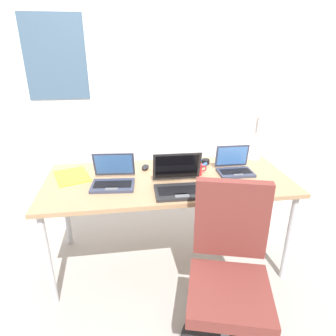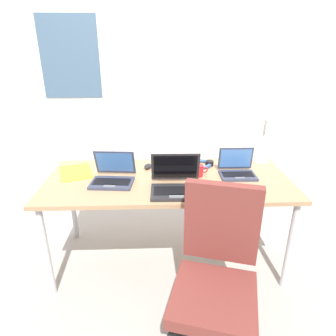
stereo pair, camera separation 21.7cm
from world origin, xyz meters
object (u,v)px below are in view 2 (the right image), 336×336
(laptop_far_corner, at_px, (237,170))
(paper_folder_back_left, at_px, (76,172))
(desk_lamp, at_px, (265,140))
(laptop_front_right, at_px, (176,184))
(laptop_by_keyboard, at_px, (113,176))
(headphones, at_px, (201,164))
(coffee_mug, at_px, (198,170))
(computer_mouse, at_px, (148,166))
(book_stack, at_px, (169,168))
(office_chair, at_px, (215,290))
(cell_phone, at_px, (107,164))

(laptop_far_corner, bearing_deg, paper_folder_back_left, 175.67)
(desk_lamp, height_order, laptop_front_right, desk_lamp)
(laptop_by_keyboard, bearing_deg, headphones, 23.31)
(paper_folder_back_left, xyz_separation_m, coffee_mug, (0.94, -0.10, 0.04))
(laptop_far_corner, relative_size, computer_mouse, 2.76)
(paper_folder_back_left, bearing_deg, laptop_front_right, -23.91)
(book_stack, height_order, paper_folder_back_left, book_stack)
(desk_lamp, bearing_deg, coffee_mug, -156.62)
(headphones, height_order, office_chair, office_chair)
(laptop_front_right, distance_m, computer_mouse, 0.45)
(paper_folder_back_left, bearing_deg, laptop_far_corner, -4.33)
(laptop_front_right, distance_m, book_stack, 0.30)
(laptop_far_corner, distance_m, cell_phone, 1.05)
(laptop_by_keyboard, distance_m, book_stack, 0.44)
(computer_mouse, bearing_deg, coffee_mug, -8.38)
(laptop_front_right, relative_size, laptop_far_corner, 1.30)
(desk_lamp, distance_m, laptop_by_keyboard, 1.25)
(computer_mouse, xyz_separation_m, paper_folder_back_left, (-0.56, -0.07, -0.01))
(desk_lamp, relative_size, laptop_far_corner, 1.51)
(headphones, bearing_deg, office_chair, -92.44)
(coffee_mug, bearing_deg, cell_phone, 161.00)
(desk_lamp, distance_m, coffee_mug, 0.64)
(coffee_mug, relative_size, office_chair, 0.12)
(laptop_far_corner, distance_m, computer_mouse, 0.70)
(desk_lamp, bearing_deg, office_chair, -118.69)
(laptop_far_corner, relative_size, cell_phone, 1.95)
(desk_lamp, xyz_separation_m, office_chair, (-0.57, -1.03, -0.54))
(desk_lamp, xyz_separation_m, cell_phone, (-1.29, 0.00, -0.19))
(laptop_far_corner, xyz_separation_m, book_stack, (-0.51, 0.06, 0.00))
(headphones, distance_m, book_stack, 0.30)
(paper_folder_back_left, bearing_deg, headphones, 6.28)
(laptop_front_right, xyz_separation_m, computer_mouse, (-0.20, 0.40, -0.03))
(laptop_by_keyboard, bearing_deg, book_stack, 19.90)
(laptop_by_keyboard, xyz_separation_m, laptop_far_corner, (0.92, 0.09, -0.00))
(laptop_front_right, relative_size, coffee_mug, 3.03)
(desk_lamp, height_order, office_chair, desk_lamp)
(laptop_by_keyboard, bearing_deg, laptop_front_right, -18.99)
(desk_lamp, distance_m, book_stack, 0.82)
(coffee_mug, bearing_deg, headphones, 77.24)
(computer_mouse, height_order, paper_folder_back_left, computer_mouse)
(computer_mouse, bearing_deg, laptop_far_corner, 1.63)
(laptop_by_keyboard, relative_size, computer_mouse, 3.32)
(laptop_by_keyboard, distance_m, headphones, 0.74)
(book_stack, distance_m, coffee_mug, 0.22)
(laptop_far_corner, xyz_separation_m, headphones, (-0.25, 0.20, -0.03))
(computer_mouse, bearing_deg, office_chair, -52.87)
(laptop_far_corner, distance_m, paper_folder_back_left, 1.24)
(computer_mouse, distance_m, paper_folder_back_left, 0.56)
(laptop_by_keyboard, distance_m, office_chair, 1.02)
(office_chair, bearing_deg, laptop_front_right, 108.91)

